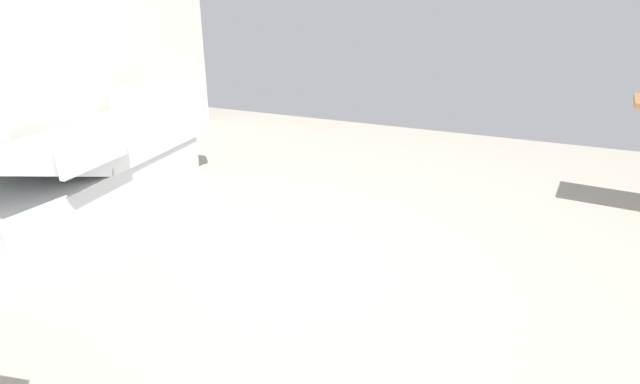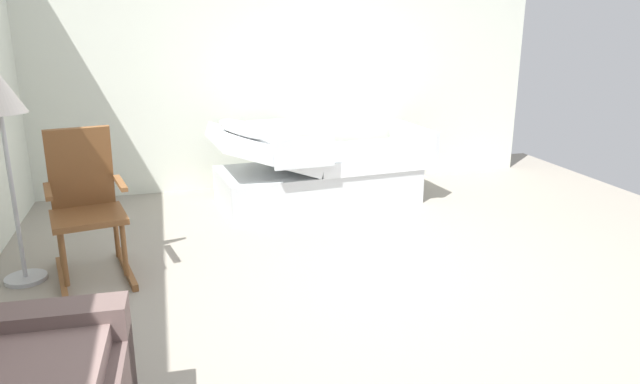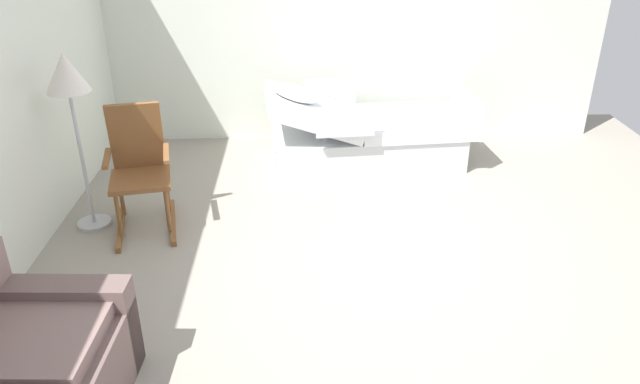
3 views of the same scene
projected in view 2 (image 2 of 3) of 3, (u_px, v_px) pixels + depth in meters
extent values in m
plane|color=gray|center=(378.00, 285.00, 4.02)|extent=(6.80, 6.80, 0.00)
cube|color=silver|center=(290.00, 60.00, 6.20)|extent=(0.10, 5.52, 2.70)
cube|color=silver|center=(317.00, 184.00, 5.85)|extent=(1.05, 2.01, 0.35)
cube|color=white|center=(361.00, 157.00, 5.94)|extent=(1.02, 1.24, 0.14)
cube|color=white|center=(263.00, 149.00, 5.55)|extent=(1.00, 1.02, 0.44)
ellipsoid|color=white|center=(244.00, 129.00, 5.43)|extent=(0.39, 0.53, 0.29)
cube|color=silver|center=(305.00, 153.00, 5.16)|extent=(0.09, 0.56, 0.28)
cube|color=silver|center=(273.00, 133.00, 6.07)|extent=(0.09, 0.56, 0.28)
cube|color=silver|center=(413.00, 142.00, 6.11)|extent=(0.95, 0.14, 0.36)
cylinder|color=black|center=(249.00, 216.00, 5.29)|extent=(0.10, 0.10, 0.10)
cylinder|color=black|center=(232.00, 195.00, 5.94)|extent=(0.10, 0.10, 0.10)
cylinder|color=black|center=(405.00, 198.00, 5.83)|extent=(0.10, 0.10, 0.10)
cylinder|color=black|center=(373.00, 180.00, 6.48)|extent=(0.10, 0.10, 0.10)
cube|color=#7F6660|center=(11.00, 379.00, 2.14)|extent=(0.70, 0.67, 0.10)
cube|color=#68534F|center=(30.00, 373.00, 2.51)|extent=(0.22, 0.86, 0.60)
cube|color=brown|center=(62.00, 279.00, 4.06)|extent=(0.75, 0.19, 0.05)
cube|color=brown|center=(126.00, 268.00, 4.24)|extent=(0.75, 0.19, 0.05)
cylinder|color=brown|center=(124.00, 248.00, 4.01)|extent=(0.04, 0.04, 0.40)
cylinder|color=brown|center=(64.00, 258.00, 3.84)|extent=(0.04, 0.04, 0.40)
cylinder|color=brown|center=(116.00, 232.00, 4.33)|extent=(0.04, 0.04, 0.40)
cylinder|color=brown|center=(60.00, 240.00, 4.16)|extent=(0.04, 0.04, 0.40)
cube|color=brown|center=(88.00, 217.00, 4.03)|extent=(0.55, 0.56, 0.04)
cube|color=brown|center=(80.00, 169.00, 4.11)|extent=(0.20, 0.45, 0.60)
cube|color=brown|center=(120.00, 183.00, 4.05)|extent=(0.39, 0.12, 0.03)
cube|color=brown|center=(48.00, 191.00, 3.85)|extent=(0.39, 0.12, 0.03)
cylinder|color=#B2B5BA|center=(26.00, 278.00, 4.09)|extent=(0.28, 0.28, 0.03)
cylinder|color=#B2B5BA|center=(13.00, 198.00, 3.93)|extent=(0.03, 0.03, 1.15)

